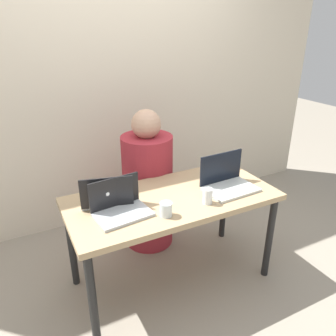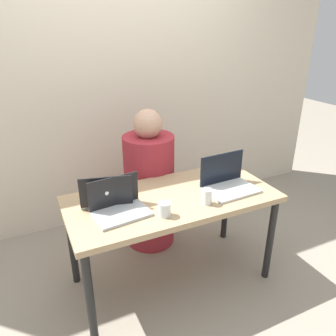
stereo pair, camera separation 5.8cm
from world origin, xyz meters
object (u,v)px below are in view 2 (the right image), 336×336
object	(u,v)px
person_at_center	(149,187)
water_glass_right	(207,198)
water_glass_left	(165,210)
laptop_back_left	(107,196)
laptop_front_right	(228,182)
laptop_front_left	(119,206)

from	to	relation	value
person_at_center	water_glass_right	xyz separation A→B (m)	(0.11, -0.70, 0.23)
water_glass_left	water_glass_right	bearing A→B (deg)	2.61
person_at_center	water_glass_right	distance (m)	0.75
laptop_back_left	laptop_front_right	bearing A→B (deg)	-177.69
water_glass_left	person_at_center	bearing A→B (deg)	75.07
laptop_front_left	water_glass_right	world-z (taller)	laptop_front_left
laptop_front_right	laptop_back_left	bearing A→B (deg)	165.30
laptop_front_left	person_at_center	bearing A→B (deg)	46.73
person_at_center	water_glass_left	bearing A→B (deg)	66.26
laptop_back_left	laptop_front_right	xyz separation A→B (m)	(0.81, -0.17, 0.00)
laptop_back_left	water_glass_right	bearing A→B (deg)	167.46
water_glass_left	water_glass_right	distance (m)	0.30
person_at_center	water_glass_right	world-z (taller)	person_at_center
water_glass_right	water_glass_left	bearing A→B (deg)	-177.39
laptop_back_left	laptop_front_left	bearing A→B (deg)	116.49
water_glass_left	water_glass_right	size ratio (longest dim) A/B	0.84
person_at_center	laptop_front_left	world-z (taller)	person_at_center
laptop_back_left	water_glass_left	bearing A→B (deg)	145.80
laptop_front_left	water_glass_left	xyz separation A→B (m)	(0.24, -0.15, -0.01)
person_at_center	water_glass_left	distance (m)	0.77
person_at_center	water_glass_left	world-z (taller)	person_at_center
person_at_center	water_glass_left	xyz separation A→B (m)	(-0.19, -0.72, 0.22)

